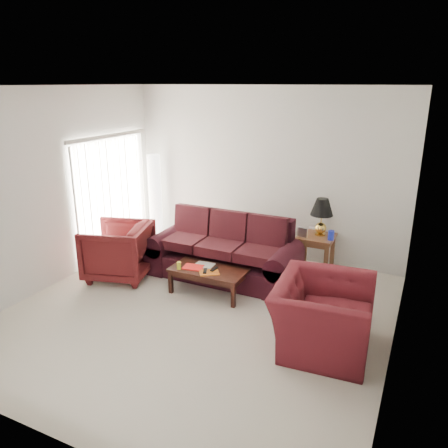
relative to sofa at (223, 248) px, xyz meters
name	(u,v)px	position (x,y,z in m)	size (l,w,h in m)	color
floor	(197,313)	(0.20, -1.24, -0.50)	(5.00, 5.00, 0.00)	silver
blinds	(113,197)	(-2.22, 0.06, 0.58)	(0.10, 2.00, 2.16)	silver
sofa	(223,248)	(0.00, 0.00, 0.00)	(2.43, 1.05, 0.99)	black
throw_pillow	(205,218)	(-0.68, 0.67, 0.24)	(0.38, 0.11, 0.38)	black
end_table	(315,253)	(1.29, 0.87, -0.18)	(0.58, 0.58, 0.63)	#471F18
table_lamp	(321,217)	(1.34, 0.93, 0.45)	(0.37, 0.37, 0.62)	gold
clock	(303,232)	(1.10, 0.72, 0.21)	(0.16, 0.06, 0.16)	silver
blue_canister	(331,235)	(1.55, 0.77, 0.21)	(0.10, 0.10, 0.15)	#1B28B2
picture_frame	(313,228)	(1.19, 1.02, 0.21)	(0.12, 0.02, 0.15)	white
floor_lamp	(155,198)	(-1.94, 0.96, 0.38)	(0.29, 0.29, 1.75)	white
armchair_left	(118,251)	(-1.53, -0.72, -0.05)	(0.96, 0.99, 0.90)	#481012
armchair_right	(322,315)	(1.92, -1.26, -0.09)	(1.26, 1.10, 0.82)	#491117
coffee_table	(208,281)	(0.06, -0.62, -0.30)	(1.13, 0.56, 0.39)	black
magazine_red	(193,267)	(-0.17, -0.68, -0.09)	(0.29, 0.22, 0.02)	red
magazine_white	(204,265)	(-0.06, -0.53, -0.09)	(0.28, 0.21, 0.02)	beige
magazine_orange	(209,272)	(0.14, -0.74, -0.09)	(0.28, 0.21, 0.02)	#BA5A15
remote_a	(205,271)	(0.08, -0.75, -0.07)	(0.05, 0.16, 0.02)	black
remote_b	(214,269)	(0.17, -0.64, -0.07)	(0.05, 0.16, 0.02)	black
yellow_glass	(179,266)	(-0.33, -0.81, -0.05)	(0.07, 0.07, 0.11)	gold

